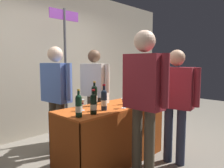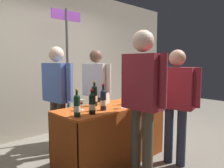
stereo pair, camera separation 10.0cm
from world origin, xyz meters
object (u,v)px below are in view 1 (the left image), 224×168
Objects in this scene: vendor_presenter at (56,90)px; taster_foreground_right at (144,92)px; wine_glass_near_vendor at (124,101)px; featured_wine_bottle at (104,99)px; booth_signpost at (65,61)px; tasting_table at (112,124)px; flower_vase at (142,95)px; wine_glass_mid at (82,103)px; display_bottle_0 at (93,104)px.

vendor_presenter is 1.40m from taster_foreground_right.
wine_glass_near_vendor is at bearing 16.14° from vendor_presenter.
featured_wine_bottle is 1.39m from booth_signpost.
tasting_table is at bearing -10.05° from taster_foreground_right.
wine_glass_near_vendor reaches higher than tasting_table.
taster_foreground_right reaches higher than wine_glass_near_vendor.
booth_signpost is at bearing 126.36° from vendor_presenter.
taster_foreground_right is (0.28, -1.37, 0.08)m from vendor_presenter.
wine_glass_near_vendor is 0.08× the size of vendor_presenter.
taster_foreground_right is at bearing -74.33° from featured_wine_bottle.
flower_vase is 0.21× the size of taster_foreground_right.
tasting_table is 4.34× the size of flower_vase.
tasting_table is at bearing 89.66° from wine_glass_near_vendor.
vendor_presenter is 0.93× the size of taster_foreground_right.
wine_glass_near_vendor is at bearing -91.39° from booth_signpost.
tasting_table is 11.77× the size of wine_glass_mid.
taster_foreground_right reaches higher than wine_glass_mid.
flower_vase is 1.28m from vendor_presenter.
wine_glass_mid is 0.06× the size of booth_signpost.
taster_foreground_right reaches higher than display_bottle_0.
vendor_presenter is at bearing 12.62° from taster_foreground_right.
featured_wine_bottle is (-0.26, -0.12, 0.39)m from tasting_table.
display_bottle_0 reaches higher than tasting_table.
display_bottle_0 reaches higher than wine_glass_mid.
taster_foreground_right is (-0.12, -0.40, 0.17)m from wine_glass_near_vendor.
taster_foreground_right is at bearing -101.03° from tasting_table.
display_bottle_0 is at bearing 40.53° from taster_foreground_right.
featured_wine_bottle is at bearing 179.63° from flower_vase.
wine_glass_mid is 1.00m from flower_vase.
wine_glass_mid is 0.37× the size of flower_vase.
taster_foreground_right is at bearing 5.34° from vendor_presenter.
taster_foreground_right reaches higher than vendor_presenter.
display_bottle_0 is 1.51m from booth_signpost.
taster_foreground_right is at bearing -63.82° from wine_glass_mid.
featured_wine_bottle is 0.14× the size of booth_signpost.
booth_signpost is at bearing 88.42° from tasting_table.
featured_wine_bottle is 1.13× the size of display_bottle_0.
display_bottle_0 is at bearing -165.15° from featured_wine_bottle.
tasting_table is 0.91× the size of taster_foreground_right.
tasting_table is 0.49m from featured_wine_bottle.
wine_glass_near_vendor is 0.07× the size of taster_foreground_right.
flower_vase is (1.01, 0.05, -0.02)m from display_bottle_0.
featured_wine_bottle is 0.89m from vendor_presenter.
wine_glass_mid is at bearing 148.13° from wine_glass_near_vendor.
wine_glass_near_vendor is 1.06m from vendor_presenter.
wine_glass_near_vendor is 0.06× the size of booth_signpost.
featured_wine_bottle is at bearing 16.65° from taster_foreground_right.
featured_wine_bottle reaches higher than wine_glass_near_vendor.
wine_glass_near_vendor is 0.54m from wine_glass_mid.
taster_foreground_right is at bearing -142.56° from flower_vase.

